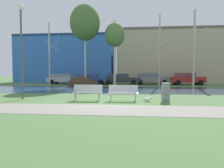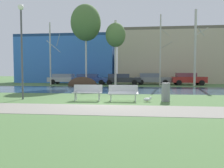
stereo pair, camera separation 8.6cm
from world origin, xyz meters
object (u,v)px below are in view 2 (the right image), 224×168
Objects in this scene: streetlamp at (21,36)px; parked_hatch_third_dark at (121,79)px; bench_right at (123,92)px; seagull at (148,99)px; parked_van_nearest_silver at (65,79)px; parked_sedan_second_blue at (90,79)px; bench_left at (88,92)px; parked_suv_fifth_red at (188,79)px; trash_bin at (166,92)px; parked_wagon_fourth_grey at (152,78)px.

streetlamp reaches higher than parked_hatch_third_dark.
bench_right is 1.36m from seagull.
bench_right is at bearing -61.89° from parked_van_nearest_silver.
parked_sedan_second_blue is (-5.19, 15.64, 0.26)m from bench_right.
bench_left is 0.40× the size of parked_suv_fifth_red.
parked_sedan_second_blue is (-7.46, 15.52, 0.22)m from trash_bin.
parked_sedan_second_blue is at bearing -7.77° from parked_van_nearest_silver.
parked_sedan_second_blue is (-3.22, 15.64, 0.26)m from bench_left.
parked_sedan_second_blue is at bearing 179.84° from parked_suv_fifth_red.
bench_right is at bearing 173.87° from seagull.
parked_wagon_fourth_grey reaches higher than parked_van_nearest_silver.
parked_suv_fifth_red is (7.06, 15.61, 0.31)m from bench_right.
trash_bin is (2.28, 0.12, 0.04)m from bench_right.
parked_suv_fifth_red is (15.66, -0.50, 0.05)m from parked_van_nearest_silver.
parked_sedan_second_blue reaches higher than trash_bin.
bench_left is 3.36× the size of seagull.
parked_wagon_fourth_grey reaches higher than parked_sedan_second_blue.
parked_suv_fifth_red is at bearing -0.16° from parked_sedan_second_blue.
parked_sedan_second_blue is (3.42, -0.47, -0.00)m from parked_van_nearest_silver.
trash_bin is 0.18× the size of streetlamp.
streetlamp reaches higher than trash_bin.
seagull is at bearing -67.63° from parked_sedan_second_blue.
parked_wagon_fourth_grey is at bearing 85.06° from seagull.
seagull is 19.04m from parked_van_nearest_silver.
streetlamp is at bearing -129.74° from parked_suv_fifth_red.
parked_van_nearest_silver is (-8.60, 16.11, 0.26)m from bench_right.
parked_suv_fifth_red is at bearing -11.63° from parked_wagon_fourth_grey.
parked_hatch_third_dark is (4.04, 0.07, 0.00)m from parked_sedan_second_blue.
parked_suv_fifth_red reaches higher than trash_bin.
parked_wagon_fourth_grey is (1.44, 16.63, 0.63)m from seagull.
parked_suv_fifth_red reaches higher than parked_hatch_third_dark.
parked_van_nearest_silver is 11.35m from parked_wagon_fourth_grey.
trash_bin is at bearing -77.61° from parked_hatch_third_dark.
parked_sedan_second_blue is 1.14× the size of parked_suv_fifth_red.
parked_suv_fifth_red is at bearing 69.93° from seagull.
bench_right is 15.76m from parked_hatch_third_dark.
parked_van_nearest_silver is 3.45m from parked_sedan_second_blue.
bench_right is 16.48m from parked_sedan_second_blue.
parked_hatch_third_dark is (0.82, 15.71, 0.26)m from bench_left.
seagull is 0.10× the size of parked_hatch_third_dark.
parked_wagon_fourth_grey is at bearing 62.41° from streetlamp.
parked_hatch_third_dark is at bearing -3.01° from parked_van_nearest_silver.
streetlamp is 1.19× the size of parked_wagon_fourth_grey.
bench_right is 3.36× the size of seagull.
trash_bin is at bearing -64.31° from parked_sedan_second_blue.
streetlamp reaches higher than bench_right.
parked_hatch_third_dark reaches higher than bench_left.
seagull is at bearing -164.72° from trash_bin.
seagull is at bearing -94.94° from parked_wagon_fourth_grey.
seagull is 0.11× the size of parked_wagon_fourth_grey.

